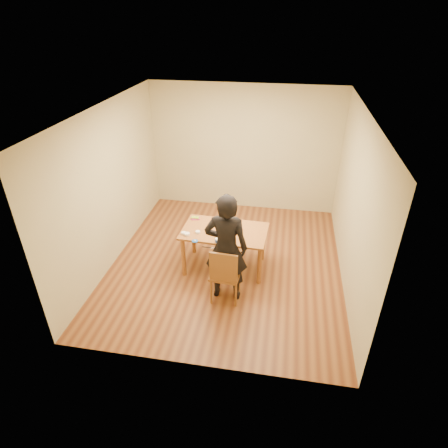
% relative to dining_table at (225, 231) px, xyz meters
% --- Properties ---
extents(room_shell, '(4.00, 4.50, 2.70)m').
position_rel_dining_table_xyz_m(room_shell, '(0.01, 0.46, 0.62)').
color(room_shell, '#5F2F17').
rests_on(room_shell, ground).
extents(dining_table, '(1.45, 0.90, 0.04)m').
position_rel_dining_table_xyz_m(dining_table, '(0.00, 0.00, 0.00)').
color(dining_table, brown).
rests_on(dining_table, floor).
extents(dining_chair, '(0.47, 0.47, 0.04)m').
position_rel_dining_table_xyz_m(dining_chair, '(0.15, -0.77, -0.28)').
color(dining_chair, brown).
rests_on(dining_chair, floor).
extents(cake_plate, '(0.28, 0.28, 0.02)m').
position_rel_dining_table_xyz_m(cake_plate, '(0.16, 0.03, 0.03)').
color(cake_plate, red).
rests_on(cake_plate, dining_table).
extents(cake, '(0.22, 0.22, 0.07)m').
position_rel_dining_table_xyz_m(cake, '(0.16, 0.03, 0.07)').
color(cake, white).
rests_on(cake, cake_plate).
extents(frosting_dome, '(0.21, 0.21, 0.03)m').
position_rel_dining_table_xyz_m(frosting_dome, '(0.16, 0.03, 0.12)').
color(frosting_dome, white).
rests_on(frosting_dome, cake).
extents(frosting_tub, '(0.08, 0.08, 0.07)m').
position_rel_dining_table_xyz_m(frosting_tub, '(-0.04, -0.38, 0.05)').
color(frosting_tub, white).
rests_on(frosting_tub, dining_table).
extents(frosting_lid, '(0.10, 0.10, 0.01)m').
position_rel_dining_table_xyz_m(frosting_lid, '(-0.41, -0.41, 0.02)').
color(frosting_lid, '#1A4FA9').
rests_on(frosting_lid, dining_table).
extents(frosting_dollop, '(0.04, 0.04, 0.02)m').
position_rel_dining_table_xyz_m(frosting_dollop, '(-0.41, -0.41, 0.03)').
color(frosting_dollop, white).
rests_on(frosting_dollop, frosting_lid).
extents(ramekin_green, '(0.09, 0.09, 0.04)m').
position_rel_dining_table_xyz_m(ramekin_green, '(-0.58, -0.26, 0.04)').
color(ramekin_green, white).
rests_on(ramekin_green, dining_table).
extents(ramekin_yellow, '(0.08, 0.08, 0.04)m').
position_rel_dining_table_xyz_m(ramekin_yellow, '(-0.42, -0.16, 0.04)').
color(ramekin_yellow, white).
rests_on(ramekin_yellow, dining_table).
extents(ramekin_multi, '(0.08, 0.08, 0.04)m').
position_rel_dining_table_xyz_m(ramekin_multi, '(-0.64, -0.23, 0.04)').
color(ramekin_multi, white).
rests_on(ramekin_multi, dining_table).
extents(candy_box_pink, '(0.16, 0.10, 0.02)m').
position_rel_dining_table_xyz_m(candy_box_pink, '(-0.57, 0.28, 0.03)').
color(candy_box_pink, '#E63679').
rests_on(candy_box_pink, dining_table).
extents(candy_box_green, '(0.13, 0.07, 0.02)m').
position_rel_dining_table_xyz_m(candy_box_green, '(-0.57, 0.29, 0.05)').
color(candy_box_green, green).
rests_on(candy_box_green, candy_box_pink).
extents(spatula, '(0.14, 0.01, 0.01)m').
position_rel_dining_table_xyz_m(spatula, '(-0.19, -0.55, 0.02)').
color(spatula, black).
rests_on(spatula, dining_table).
extents(person, '(0.65, 0.43, 1.78)m').
position_rel_dining_table_xyz_m(person, '(0.15, -0.73, 0.16)').
color(person, black).
rests_on(person, floor).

